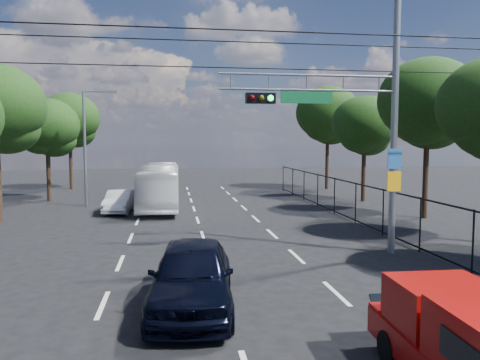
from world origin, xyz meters
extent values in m
cube|color=beige|center=(-3.00, 4.00, 0.01)|extent=(0.12, 2.00, 0.01)
cube|color=beige|center=(-3.00, 8.00, 0.01)|extent=(0.12, 2.00, 0.01)
cube|color=beige|center=(-3.00, 12.00, 0.01)|extent=(0.12, 2.00, 0.01)
cube|color=beige|center=(-3.00, 16.00, 0.01)|extent=(0.12, 2.00, 0.01)
cube|color=beige|center=(-3.00, 20.00, 0.01)|extent=(0.12, 2.00, 0.01)
cube|color=beige|center=(-3.00, 24.00, 0.01)|extent=(0.12, 2.00, 0.01)
cube|color=beige|center=(-3.00, 28.00, 0.01)|extent=(0.12, 2.00, 0.01)
cube|color=beige|center=(-3.00, 32.00, 0.01)|extent=(0.12, 2.00, 0.01)
cube|color=beige|center=(0.00, 4.00, 0.01)|extent=(0.12, 2.00, 0.01)
cube|color=beige|center=(0.00, 8.00, 0.01)|extent=(0.12, 2.00, 0.01)
cube|color=beige|center=(0.00, 12.00, 0.01)|extent=(0.12, 2.00, 0.01)
cube|color=beige|center=(0.00, 16.00, 0.01)|extent=(0.12, 2.00, 0.01)
cube|color=beige|center=(0.00, 20.00, 0.01)|extent=(0.12, 2.00, 0.01)
cube|color=beige|center=(0.00, 24.00, 0.01)|extent=(0.12, 2.00, 0.01)
cube|color=beige|center=(0.00, 28.00, 0.01)|extent=(0.12, 2.00, 0.01)
cube|color=beige|center=(0.00, 32.00, 0.01)|extent=(0.12, 2.00, 0.01)
cube|color=beige|center=(3.00, 4.00, 0.01)|extent=(0.12, 2.00, 0.01)
cube|color=beige|center=(3.00, 8.00, 0.01)|extent=(0.12, 2.00, 0.01)
cube|color=beige|center=(3.00, 12.00, 0.01)|extent=(0.12, 2.00, 0.01)
cube|color=beige|center=(3.00, 16.00, 0.01)|extent=(0.12, 2.00, 0.01)
cube|color=beige|center=(3.00, 20.00, 0.01)|extent=(0.12, 2.00, 0.01)
cube|color=beige|center=(3.00, 24.00, 0.01)|extent=(0.12, 2.00, 0.01)
cube|color=beige|center=(3.00, 28.00, 0.01)|extent=(0.12, 2.00, 0.01)
cube|color=beige|center=(3.00, 32.00, 0.01)|extent=(0.12, 2.00, 0.01)
cylinder|color=slate|center=(6.50, 8.00, 4.75)|extent=(0.24, 0.24, 9.50)
cylinder|color=slate|center=(3.40, 8.00, 6.25)|extent=(6.20, 0.08, 0.08)
cylinder|color=slate|center=(3.40, 8.00, 5.75)|extent=(6.20, 0.08, 0.08)
cube|color=black|center=(1.70, 8.00, 5.45)|extent=(1.00, 0.28, 0.35)
sphere|color=#3F0505|center=(1.38, 7.85, 5.45)|extent=(0.20, 0.20, 0.20)
sphere|color=#4C3805|center=(1.70, 7.85, 5.45)|extent=(0.20, 0.20, 0.20)
sphere|color=#0CE533|center=(2.02, 7.85, 5.45)|extent=(0.20, 0.20, 0.20)
cube|color=#0D5C2F|center=(3.30, 8.00, 5.50)|extent=(1.80, 0.05, 0.40)
cube|color=#2564AF|center=(6.48, 7.86, 3.40)|extent=(0.50, 0.04, 0.70)
cube|color=#FFB60D|center=(6.48, 7.86, 2.60)|extent=(0.50, 0.04, 0.70)
cylinder|color=slate|center=(5.90, 8.00, 6.00)|extent=(0.05, 0.05, 0.50)
cylinder|color=slate|center=(4.60, 8.00, 6.00)|extent=(0.05, 0.05, 0.50)
cylinder|color=slate|center=(3.30, 8.00, 6.00)|extent=(0.05, 0.05, 0.50)
cylinder|color=slate|center=(2.00, 8.00, 6.00)|extent=(0.05, 0.05, 0.50)
cylinder|color=slate|center=(0.70, 8.00, 6.00)|extent=(0.05, 0.05, 0.50)
cylinder|color=slate|center=(-6.50, 22.00, 3.50)|extent=(0.18, 0.18, 7.00)
cylinder|color=slate|center=(-5.70, 22.00, 7.00)|extent=(1.60, 0.09, 0.09)
cube|color=slate|center=(-4.80, 22.00, 7.00)|extent=(0.60, 0.22, 0.15)
cylinder|color=black|center=(0.00, 6.00, 7.20)|extent=(22.00, 0.04, 0.04)
cylinder|color=black|center=(0.00, 9.50, 7.60)|extent=(22.00, 0.04, 0.04)
cylinder|color=black|center=(0.00, 11.00, 6.90)|extent=(22.00, 0.04, 0.04)
cube|color=black|center=(7.60, 12.00, 1.95)|extent=(0.04, 34.00, 0.06)
cube|color=black|center=(7.60, 12.00, 0.15)|extent=(0.04, 34.00, 0.06)
cylinder|color=black|center=(7.60, 5.00, 1.00)|extent=(0.06, 0.06, 2.00)
cylinder|color=black|center=(7.60, 8.00, 1.00)|extent=(0.06, 0.06, 2.00)
cylinder|color=black|center=(7.60, 11.00, 1.00)|extent=(0.06, 0.06, 2.00)
cylinder|color=black|center=(7.60, 14.00, 1.00)|extent=(0.06, 0.06, 2.00)
cylinder|color=black|center=(7.60, 17.00, 1.00)|extent=(0.06, 0.06, 2.00)
cylinder|color=black|center=(7.60, 20.00, 1.00)|extent=(0.06, 0.06, 2.00)
cylinder|color=black|center=(7.60, 23.00, 1.00)|extent=(0.06, 0.06, 2.00)
cylinder|color=black|center=(7.60, 26.00, 1.00)|extent=(0.06, 0.06, 2.00)
cylinder|color=black|center=(7.60, 29.00, 1.00)|extent=(0.06, 0.06, 2.00)
cylinder|color=black|center=(11.80, 15.00, 2.38)|extent=(0.28, 0.28, 4.76)
ellipsoid|color=black|center=(11.80, 15.00, 6.12)|extent=(5.10, 5.10, 4.33)
ellipsoid|color=black|center=(12.20, 15.30, 4.93)|extent=(3.40, 3.40, 2.72)
ellipsoid|color=black|center=(11.45, 14.80, 5.10)|extent=(3.23, 3.23, 2.58)
cylinder|color=black|center=(11.40, 22.00, 2.02)|extent=(0.28, 0.28, 4.03)
ellipsoid|color=black|center=(11.40, 22.00, 5.18)|extent=(4.32, 4.32, 3.67)
ellipsoid|color=black|center=(11.80, 22.30, 4.18)|extent=(2.88, 2.88, 2.30)
ellipsoid|color=black|center=(11.05, 21.80, 4.32)|extent=(2.74, 2.74, 2.19)
cylinder|color=black|center=(11.60, 30.00, 2.46)|extent=(0.28, 0.28, 4.93)
ellipsoid|color=black|center=(11.60, 30.00, 6.34)|extent=(5.28, 5.28, 4.49)
ellipsoid|color=black|center=(12.00, 30.30, 5.10)|extent=(3.52, 3.52, 2.82)
ellipsoid|color=black|center=(11.25, 29.80, 5.28)|extent=(3.34, 3.34, 2.68)
ellipsoid|color=black|center=(-9.40, 17.30, 4.64)|extent=(3.20, 3.20, 2.56)
cylinder|color=black|center=(-9.40, 25.00, 1.96)|extent=(0.28, 0.28, 3.92)
ellipsoid|color=black|center=(-9.40, 25.00, 5.04)|extent=(4.20, 4.20, 3.57)
ellipsoid|color=black|center=(-9.00, 25.30, 4.06)|extent=(2.80, 2.80, 2.24)
ellipsoid|color=black|center=(-9.75, 24.80, 4.20)|extent=(2.66, 2.66, 2.13)
cylinder|color=black|center=(-9.60, 33.00, 2.30)|extent=(0.28, 0.28, 4.59)
ellipsoid|color=black|center=(-9.60, 33.00, 5.90)|extent=(4.92, 4.92, 4.18)
ellipsoid|color=black|center=(-9.20, 33.30, 4.76)|extent=(3.28, 3.28, 2.62)
ellipsoid|color=black|center=(-9.95, 32.80, 4.92)|extent=(3.12, 3.12, 2.49)
cylinder|color=black|center=(2.57, 0.08, 0.31)|extent=(0.26, 0.63, 0.62)
cylinder|color=black|center=(4.07, 0.01, 0.31)|extent=(0.26, 0.63, 0.62)
cube|color=#8C0907|center=(3.35, 0.66, 0.62)|extent=(1.66, 0.55, 0.49)
cube|color=black|center=(3.36, 0.90, 0.84)|extent=(1.52, 0.42, 0.27)
cube|color=#8C0907|center=(3.31, -0.31, 1.19)|extent=(1.65, 1.44, 0.84)
cube|color=black|center=(3.28, -0.97, 1.24)|extent=(1.37, 0.10, 0.49)
cube|color=black|center=(2.39, -2.26, 1.28)|extent=(0.08, 1.06, 0.40)
imported|color=black|center=(-0.83, 3.44, 0.82)|extent=(2.38, 4.97, 1.64)
imported|color=silver|center=(-2.00, 20.91, 1.32)|extent=(2.36, 9.52, 2.64)
imported|color=silver|center=(-4.22, 19.26, 0.62)|extent=(1.55, 3.85, 1.24)
camera|label=1|loc=(-1.28, -7.58, 4.03)|focal=35.00mm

